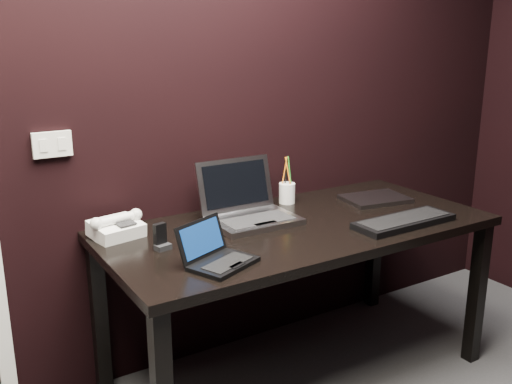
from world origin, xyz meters
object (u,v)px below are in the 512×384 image
silver_laptop (249,210)px  desk_phone (116,227)px  desk (298,240)px  closed_laptop (375,199)px  mobile_phone (161,240)px  ext_keyboard (404,221)px  netbook (217,256)px  pen_cup (287,192)px

silver_laptop → desk_phone: silver_laptop is taller
desk → closed_laptop: (0.53, 0.09, 0.09)m
closed_laptop → mobile_phone: size_ratio=3.35×
ext_keyboard → mobile_phone: size_ratio=4.74×
netbook → closed_laptop: size_ratio=0.87×
netbook → desk_phone: 0.51m
closed_laptop → desk_phone: (-1.26, 0.16, 0.03)m
desk_phone → silver_laptop: bearing=-10.2°
netbook → pen_cup: 0.83m
silver_laptop → pen_cup: bearing=25.0°
closed_laptop → desk_phone: bearing=172.6°
desk → mobile_phone: size_ratio=16.75×
desk_phone → pen_cup: pen_cup is taller
netbook → mobile_phone: netbook is taller
netbook → pen_cup: bearing=37.7°
mobile_phone → pen_cup: size_ratio=0.44×
netbook → ext_keyboard: size_ratio=0.61×
netbook → mobile_phone: size_ratio=2.90×
mobile_phone → silver_laptop: bearing=14.2°
silver_laptop → pen_cup: 0.33m
mobile_phone → desk: bearing=-2.9°
ext_keyboard → closed_laptop: bearing=66.2°
netbook → pen_cup: pen_cup is taller
desk_phone → pen_cup: size_ratio=1.02×
pen_cup → desk_phone: bearing=-177.5°
netbook → closed_laptop: bearing=16.2°
netbook → silver_laptop: silver_laptop is taller
silver_laptop → ext_keyboard: size_ratio=0.78×
silver_laptop → mobile_phone: (-0.46, -0.12, -0.01)m
silver_laptop → desk_phone: (-0.57, 0.10, -0.01)m
ext_keyboard → closed_laptop: (0.15, 0.34, -0.00)m
closed_laptop → mobile_phone: 1.16m
netbook → silver_laptop: bearing=46.0°
netbook → desk_phone: bearing=114.7°
mobile_phone → pen_cup: bearing=18.7°
desk → desk_phone: size_ratio=7.23×
netbook → ext_keyboard: 0.90m
ext_keyboard → closed_laptop: 0.37m
ext_keyboard → pen_cup: (-0.24, 0.54, 0.04)m
netbook → ext_keyboard: netbook is taller
netbook → ext_keyboard: bearing=-2.1°
netbook → desk_phone: size_ratio=1.25×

